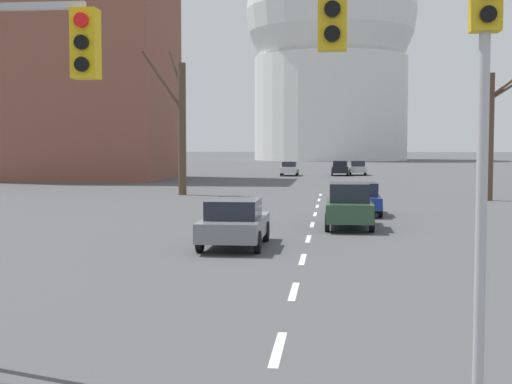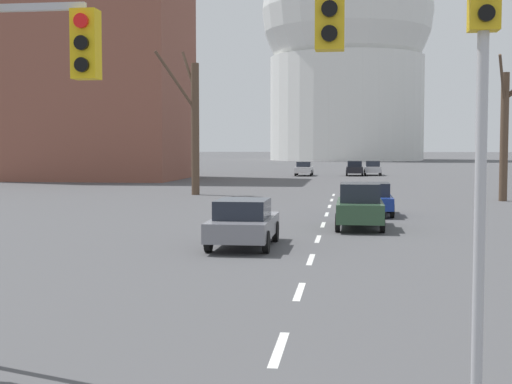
{
  "view_description": "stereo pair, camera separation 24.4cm",
  "coord_description": "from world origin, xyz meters",
  "px_view_note": "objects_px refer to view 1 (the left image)",
  "views": [
    {
      "loc": [
        0.85,
        -3.42,
        3.2
      ],
      "look_at": [
        -0.27,
        6.9,
        2.54
      ],
      "focal_mm": 50.0,
      "sensor_mm": 36.0,
      "label": 1
    },
    {
      "loc": [
        1.1,
        -3.39,
        3.2
      ],
      "look_at": [
        -0.27,
        6.9,
        2.54
      ],
      "focal_mm": 50.0,
      "sensor_mm": 36.0,
      "label": 2
    }
  ],
  "objects_px": {
    "traffic_signal_near_left": "(16,83)",
    "sedan_distant_centre": "(234,222)",
    "sedan_far_right": "(358,168)",
    "sedan_near_left": "(340,168)",
    "sedan_mid_centre": "(349,205)",
    "sedan_near_right": "(360,198)",
    "sedan_far_left": "(290,168)",
    "traffic_signal_near_right": "(433,58)"
  },
  "relations": [
    {
      "from": "traffic_signal_near_left",
      "to": "sedan_far_left",
      "type": "distance_m",
      "value": 68.02
    },
    {
      "from": "sedan_near_left",
      "to": "sedan_distant_centre",
      "type": "distance_m",
      "value": 56.2
    },
    {
      "from": "sedan_far_left",
      "to": "sedan_mid_centre",
      "type": "bearing_deg",
      "value": -83.79
    },
    {
      "from": "sedan_far_right",
      "to": "traffic_signal_near_left",
      "type": "bearing_deg",
      "value": -95.78
    },
    {
      "from": "traffic_signal_near_right",
      "to": "sedan_near_left",
      "type": "bearing_deg",
      "value": 90.43
    },
    {
      "from": "traffic_signal_near_left",
      "to": "sedan_near_left",
      "type": "distance_m",
      "value": 69.03
    },
    {
      "from": "sedan_near_right",
      "to": "sedan_far_right",
      "type": "xyz_separation_m",
      "value": [
        1.42,
        46.19,
        0.03
      ]
    },
    {
      "from": "sedan_near_left",
      "to": "sedan_mid_centre",
      "type": "relative_size",
      "value": 1.01
    },
    {
      "from": "sedan_near_left",
      "to": "sedan_mid_centre",
      "type": "distance_m",
      "value": 50.39
    },
    {
      "from": "traffic_signal_near_right",
      "to": "sedan_far_right",
      "type": "distance_m",
      "value": 70.7
    },
    {
      "from": "traffic_signal_near_right",
      "to": "sedan_near_right",
      "type": "xyz_separation_m",
      "value": [
        0.03,
        24.41,
        -3.51
      ]
    },
    {
      "from": "sedan_mid_centre",
      "to": "sedan_near_right",
      "type": "bearing_deg",
      "value": 83.45
    },
    {
      "from": "sedan_far_left",
      "to": "sedan_distant_centre",
      "type": "bearing_deg",
      "value": -88.28
    },
    {
      "from": "sedan_near_right",
      "to": "sedan_far_right",
      "type": "relative_size",
      "value": 0.88
    },
    {
      "from": "sedan_far_left",
      "to": "sedan_far_right",
      "type": "height_order",
      "value": "sedan_far_right"
    },
    {
      "from": "sedan_far_left",
      "to": "sedan_near_right",
      "type": "bearing_deg",
      "value": -82.24
    },
    {
      "from": "sedan_far_right",
      "to": "sedan_mid_centre",
      "type": "bearing_deg",
      "value": -92.27
    },
    {
      "from": "traffic_signal_near_left",
      "to": "sedan_distant_centre",
      "type": "height_order",
      "value": "traffic_signal_near_left"
    },
    {
      "from": "traffic_signal_near_right",
      "to": "sedan_mid_centre",
      "type": "height_order",
      "value": "traffic_signal_near_right"
    },
    {
      "from": "sedan_near_right",
      "to": "sedan_far_left",
      "type": "bearing_deg",
      "value": 97.76
    },
    {
      "from": "traffic_signal_near_right",
      "to": "sedan_far_right",
      "type": "bearing_deg",
      "value": 88.82
    },
    {
      "from": "traffic_signal_near_right",
      "to": "sedan_far_right",
      "type": "relative_size",
      "value": 1.26
    },
    {
      "from": "traffic_signal_near_right",
      "to": "sedan_mid_centre",
      "type": "xyz_separation_m",
      "value": [
        -0.59,
        18.98,
        -3.4
      ]
    },
    {
      "from": "traffic_signal_near_right",
      "to": "sedan_distant_centre",
      "type": "distance_m",
      "value": 14.42
    },
    {
      "from": "sedan_mid_centre",
      "to": "sedan_far_left",
      "type": "xyz_separation_m",
      "value": [
        -5.39,
        49.57,
        -0.1
      ]
    },
    {
      "from": "sedan_distant_centre",
      "to": "sedan_far_right",
      "type": "bearing_deg",
      "value": 84.25
    },
    {
      "from": "sedan_far_right",
      "to": "sedan_distant_centre",
      "type": "xyz_separation_m",
      "value": [
        -5.77,
        -57.3,
        -0.03
      ]
    },
    {
      "from": "sedan_distant_centre",
      "to": "traffic_signal_near_left",
      "type": "bearing_deg",
      "value": -95.9
    },
    {
      "from": "sedan_near_left",
      "to": "sedan_distant_centre",
      "type": "height_order",
      "value": "sedan_near_left"
    },
    {
      "from": "sedan_far_right",
      "to": "sedan_distant_centre",
      "type": "height_order",
      "value": "sedan_far_right"
    },
    {
      "from": "sedan_near_left",
      "to": "sedan_far_right",
      "type": "height_order",
      "value": "sedan_near_left"
    },
    {
      "from": "sedan_near_right",
      "to": "sedan_distant_centre",
      "type": "distance_m",
      "value": 11.94
    },
    {
      "from": "traffic_signal_near_right",
      "to": "sedan_distant_centre",
      "type": "xyz_separation_m",
      "value": [
        -4.33,
        13.3,
        -3.5
      ]
    },
    {
      "from": "sedan_mid_centre",
      "to": "sedan_far_right",
      "type": "relative_size",
      "value": 0.97
    },
    {
      "from": "traffic_signal_near_left",
      "to": "traffic_signal_near_right",
      "type": "relative_size",
      "value": 0.95
    },
    {
      "from": "sedan_near_left",
      "to": "sedan_far_left",
      "type": "height_order",
      "value": "sedan_near_left"
    },
    {
      "from": "sedan_near_left",
      "to": "sedan_mid_centre",
      "type": "bearing_deg",
      "value": -90.08
    },
    {
      "from": "traffic_signal_near_right",
      "to": "sedan_distant_centre",
      "type": "bearing_deg",
      "value": 108.02
    },
    {
      "from": "traffic_signal_near_right",
      "to": "sedan_near_right",
      "type": "bearing_deg",
      "value": 89.93
    },
    {
      "from": "sedan_mid_centre",
      "to": "sedan_distant_centre",
      "type": "distance_m",
      "value": 6.79
    },
    {
      "from": "sedan_far_left",
      "to": "sedan_near_left",
      "type": "bearing_deg",
      "value": 8.53
    },
    {
      "from": "sedan_near_left",
      "to": "sedan_far_left",
      "type": "xyz_separation_m",
      "value": [
        -5.47,
        -0.82,
        -0.02
      ]
    }
  ]
}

